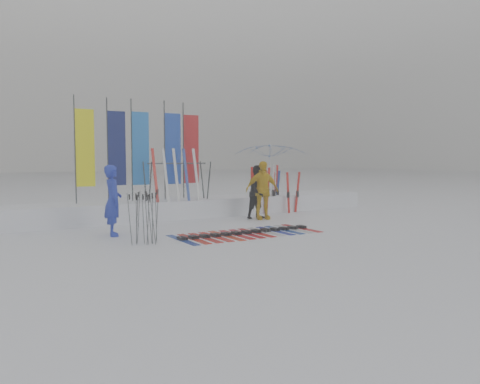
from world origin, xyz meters
TOP-DOWN VIEW (x-y plane):
  - ground at (0.00, 0.00)m, footprint 120.00×120.00m
  - snow_bank at (0.00, 4.60)m, footprint 14.00×1.60m
  - person_blue at (-3.26, 2.02)m, footprint 0.53×0.71m
  - person_black at (1.71, 2.90)m, footprint 0.89×0.73m
  - person_yellow at (1.70, 2.72)m, footprint 1.16×0.69m
  - tent_canopy at (3.69, 5.07)m, footprint 3.20×3.25m
  - ski_row at (-0.25, 0.54)m, footprint 3.76×1.65m
  - pole_cluster at (-2.94, 0.55)m, footprint 0.79×0.54m
  - feather_flags at (-1.50, 4.81)m, footprint 4.13×0.26m
  - ski_rack at (-0.56, 4.20)m, footprint 2.04×0.80m
  - upright_skis at (3.04, 4.23)m, footprint 1.41×1.16m

SIDE VIEW (x-z plane):
  - ground at x=0.00m, z-range 0.00..0.00m
  - ski_row at x=-0.25m, z-range 0.00..0.07m
  - snow_bank at x=0.00m, z-range 0.00..0.60m
  - pole_cluster at x=-2.94m, z-range -0.03..1.21m
  - upright_skis at x=3.04m, z-range -0.07..1.63m
  - person_black at x=1.71m, z-range 0.00..1.72m
  - person_blue at x=-3.26m, z-range 0.00..1.78m
  - person_yellow at x=1.70m, z-range 0.00..1.86m
  - tent_canopy at x=3.69m, z-range 0.00..2.59m
  - ski_rack at x=-0.56m, z-range 0.77..2.00m
  - feather_flags at x=-1.50m, z-range 0.64..3.84m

